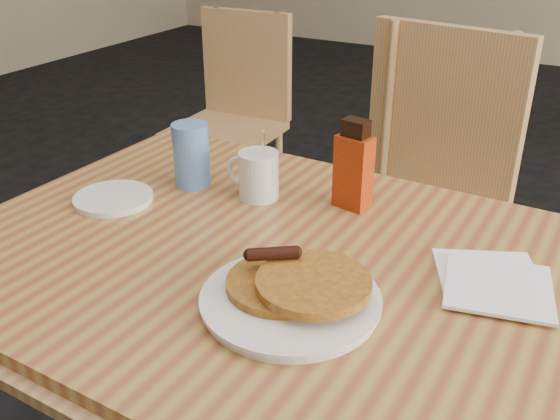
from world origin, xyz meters
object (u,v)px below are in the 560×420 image
object	(u,v)px
syrup_bottle	(354,167)
main_table	(298,280)
chair_wall_extra	(236,102)
blue_tumbler	(191,155)
pancake_plate	(293,294)
coffee_mug	(257,174)
chair_main_far	(426,181)

from	to	relation	value
syrup_bottle	main_table	bearing A→B (deg)	-79.09
chair_wall_extra	blue_tumbler	distance (m)	1.34
pancake_plate	coffee_mug	distance (m)	0.39
chair_wall_extra	syrup_bottle	world-z (taller)	syrup_bottle
chair_main_far	pancake_plate	world-z (taller)	chair_main_far
coffee_mug	syrup_bottle	xyz separation A→B (m)	(0.19, 0.05, 0.03)
main_table	chair_main_far	world-z (taller)	chair_main_far
syrup_bottle	blue_tumbler	size ratio (longest dim) A/B	1.34
syrup_bottle	chair_main_far	bearing A→B (deg)	99.31
blue_tumbler	chair_wall_extra	bearing A→B (deg)	118.95
chair_wall_extra	blue_tumbler	bearing A→B (deg)	-63.43
pancake_plate	chair_wall_extra	bearing A→B (deg)	125.74
main_table	blue_tumbler	bearing A→B (deg)	153.53
main_table	pancake_plate	distance (m)	0.14
syrup_bottle	blue_tumbler	distance (m)	0.35
chair_wall_extra	pancake_plate	distance (m)	1.78
main_table	blue_tumbler	distance (m)	0.40
main_table	chair_wall_extra	xyz separation A→B (m)	(-0.98, 1.32, -0.18)
chair_main_far	chair_wall_extra	bearing A→B (deg)	161.63
main_table	chair_wall_extra	world-z (taller)	chair_wall_extra
pancake_plate	blue_tumbler	world-z (taller)	blue_tumbler
pancake_plate	coffee_mug	world-z (taller)	coffee_mug
chair_wall_extra	chair_main_far	bearing A→B (deg)	-31.59
chair_main_far	chair_wall_extra	xyz separation A→B (m)	(-0.98, 0.55, -0.07)
chair_main_far	blue_tumbler	xyz separation A→B (m)	(-0.35, -0.59, 0.22)
main_table	coffee_mug	size ratio (longest dim) A/B	8.56
main_table	chair_wall_extra	bearing A→B (deg)	126.66
main_table	pancake_plate	bearing A→B (deg)	-66.11
chair_wall_extra	syrup_bottle	bearing A→B (deg)	-50.15
chair_main_far	coffee_mug	world-z (taller)	chair_main_far
pancake_plate	blue_tumbler	bearing A→B (deg)	143.97
chair_wall_extra	blue_tumbler	world-z (taller)	chair_wall_extra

